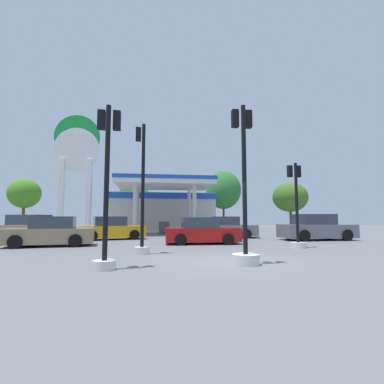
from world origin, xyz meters
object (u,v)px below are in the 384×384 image
Objects in this scene: station_pole_sign at (76,159)px; tree_1 at (134,189)px; car_1 at (27,228)px; tree_3 at (290,197)px; tree_0 at (24,193)px; car_3 at (202,232)px; car_0 at (51,233)px; traffic_signal_1 at (297,216)px; car_2 at (316,228)px; car_5 at (228,228)px; traffic_signal_0 at (245,213)px; traffic_signal_3 at (142,205)px; tree_2 at (223,190)px; car_4 at (112,229)px; traffic_signal_2 at (107,196)px.

tree_1 is at bearing 57.95° from station_pole_sign.
tree_3 is (25.52, 13.44, 3.31)m from car_1.
station_pole_sign is at bearing -162.13° from tree_3.
tree_0 reaches higher than tree_3.
station_pole_sign is at bearing 132.13° from car_3.
tree_0 is at bearing 115.80° from car_0.
station_pole_sign reaches higher than traffic_signal_1.
car_2 is 31.10m from tree_0.
car_5 is at bearing -131.73° from tree_3.
car_0 is 1.07× the size of traffic_signal_1.
car_5 is 0.91× the size of traffic_signal_0.
traffic_signal_3 is (-3.23, 3.02, 0.35)m from traffic_signal_0.
car_0 is at bearing 141.05° from traffic_signal_3.
car_1 is at bearing 131.72° from traffic_signal_3.
car_1 is at bearing -138.95° from tree_2.
station_pole_sign reaches higher than car_4.
tree_0 is at bearing 121.08° from traffic_signal_3.
car_4 is 8.30m from traffic_signal_3.
tree_2 is (6.39, 19.68, 4.35)m from car_3.
station_pole_sign is at bearing -122.05° from tree_1.
traffic_signal_1 is (9.47, -6.66, 0.80)m from car_4.
traffic_signal_1 is at bearing -35.12° from car_4.
traffic_signal_3 is (-10.91, -5.52, 1.16)m from car_2.
station_pole_sign is 8.90m from tree_1.
car_4 is (4.03, -6.40, -5.94)m from station_pole_sign.
traffic_signal_0 is 1.07× the size of traffic_signal_2.
traffic_signal_3 is at bearing -58.92° from tree_0.
car_2 is 1.02× the size of car_5.
station_pole_sign is 18.38m from tree_2.
tree_3 reaches higher than car_1.
traffic_signal_0 is at bearing -103.32° from tree_2.
car_1 is 16.65m from tree_0.
station_pole_sign reaches higher than tree_0.
traffic_signal_3 is 0.88× the size of tree_3.
traffic_signal_3 reaches higher than car_2.
tree_0 is at bearing 123.25° from traffic_signal_0.
car_4 is 0.76× the size of tree_3.
car_0 is 5.78m from car_1.
car_3 is (10.84, -4.67, -0.08)m from car_1.
traffic_signal_3 is at bearing -111.99° from tree_2.
car_2 reaches higher than car_1.
car_3 is at bearing -36.59° from car_4.
car_5 is at bearing -24.73° from station_pole_sign.
car_1 is at bearing 172.64° from car_4.
traffic_signal_2 is 28.97m from tree_2.
car_0 is 1.07× the size of car_3.
tree_2 is (6.31, 26.65, 3.44)m from traffic_signal_0.
car_2 is 13.32m from car_4.
car_1 is 1.07× the size of car_5.
tree_0 is (-9.58, 19.81, 3.58)m from car_0.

